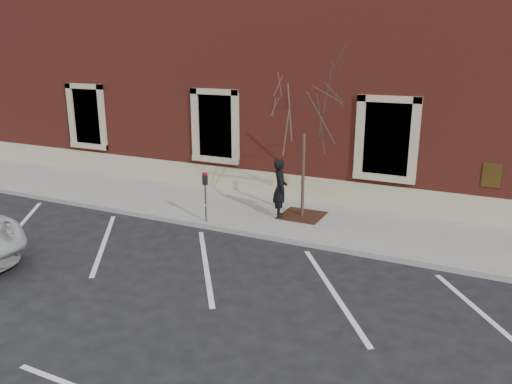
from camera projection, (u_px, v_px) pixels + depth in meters
The scene contains 9 objects.
ground at pixel (247, 235), 14.01m from camera, with size 120.00×120.00×0.00m, color #28282B.
sidewalk_near at pixel (272, 214), 15.50m from camera, with size 40.00×3.50×0.15m, color #B2B1A7.
curb_near at pixel (246, 233), 13.94m from camera, with size 40.00×0.12×0.15m, color #9E9E99.
parking_stripes at pixel (206, 264), 12.10m from camera, with size 28.00×4.40×0.01m, color silver, non-canonical shape.
building_civic at pixel (335, 76), 19.59m from camera, with size 40.00×8.62×8.00m.
man at pixel (280, 188), 14.81m from camera, with size 0.65×0.43×1.78m, color black.
parking_meter at pixel (205, 188), 14.37m from camera, with size 0.13×0.10×1.47m.
tree_grate at pixel (302, 215), 15.13m from camera, with size 1.25×1.25×0.03m, color #381E12.
sapling at pixel (305, 110), 14.25m from camera, with size 2.74×2.74×4.56m.
Camera 1 is at (5.97, -11.69, 5.03)m, focal length 35.00 mm.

